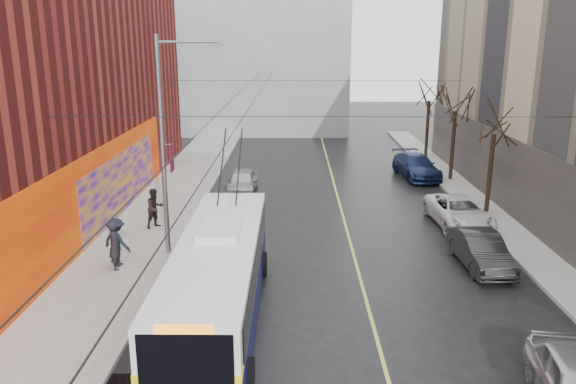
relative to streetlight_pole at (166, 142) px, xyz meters
name	(u,v)px	position (x,y,z in m)	size (l,w,h in m)	color
sidewalk_left	(141,237)	(-1.86, 2.00, -4.77)	(4.00, 60.00, 0.15)	gray
sidewalk_right	(515,239)	(15.14, 2.00, -4.77)	(2.00, 60.00, 0.15)	gray
lane_line	(346,226)	(7.64, 4.00, -4.84)	(0.12, 50.00, 0.01)	#BFB74C
building_far	(244,37)	(0.14, 34.99, 4.17)	(20.50, 12.10, 18.00)	gray
streetlight_pole	(166,142)	(0.00, 0.00, 0.00)	(2.65, 0.60, 9.00)	slate
catenary_wires	(262,95)	(3.60, 4.77, 1.40)	(18.00, 60.00, 0.22)	black
tree_near	(495,119)	(15.14, 6.00, 0.13)	(3.20, 3.20, 6.40)	black
tree_mid	(456,98)	(15.14, 13.00, 0.41)	(3.20, 3.20, 6.68)	black
tree_far	(430,90)	(15.14, 20.00, 0.30)	(3.20, 3.20, 6.57)	black
pigeons_flying	(256,80)	(3.60, 0.64, 2.39)	(4.82, 1.04, 1.69)	slate
trolleybus	(219,279)	(2.73, -5.67, -3.35)	(2.70, 11.43, 5.40)	#090A46
parked_car_b	(481,250)	(12.54, -1.05, -4.15)	(1.48, 4.23, 1.39)	#242527
parked_car_c	(459,212)	(13.14, 4.07, -4.15)	(2.31, 5.01, 1.39)	white
parked_car_d	(416,166)	(13.14, 13.98, -4.10)	(2.10, 5.17, 1.50)	navy
following_car	(242,182)	(2.04, 9.89, -4.15)	(1.66, 4.12, 1.40)	#AFAEB3
pedestrian_a	(115,245)	(-1.81, -1.75, -3.74)	(0.70, 0.46, 1.92)	black
pedestrian_b	(155,208)	(-1.45, 3.23, -3.75)	(0.92, 0.72, 1.90)	black
pedestrian_c	(117,242)	(-1.87, -1.34, -3.74)	(1.24, 0.71, 1.92)	black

